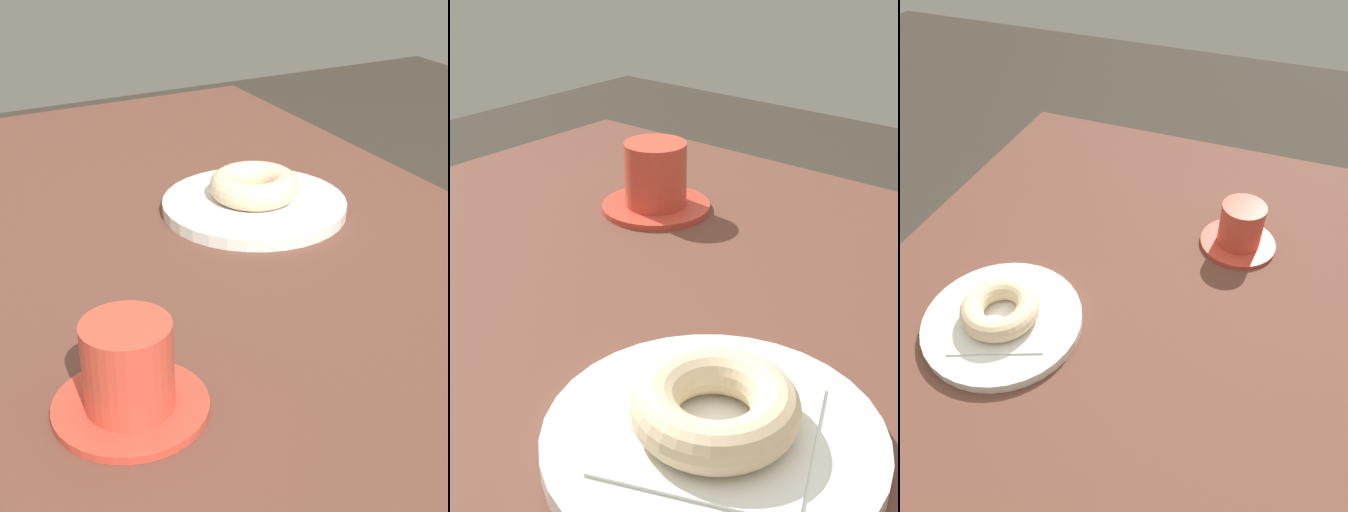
# 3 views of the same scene
# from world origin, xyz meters

# --- Properties ---
(table) EXTENTS (1.18, 0.80, 0.71)m
(table) POSITION_xyz_m (0.00, 0.00, 0.62)
(table) COLOR brown
(table) RESTS_ON ground_plane
(plate_sugar_ring) EXTENTS (0.24, 0.24, 0.02)m
(plate_sugar_ring) POSITION_xyz_m (0.04, -0.13, 0.71)
(plate_sugar_ring) COLOR white
(plate_sugar_ring) RESTS_ON table
(napkin_sugar_ring) EXTENTS (0.17, 0.17, 0.00)m
(napkin_sugar_ring) POSITION_xyz_m (0.04, -0.13, 0.72)
(napkin_sugar_ring) COLOR white
(napkin_sugar_ring) RESTS_ON plate_sugar_ring
(donut_sugar_ring) EXTENTS (0.12, 0.12, 0.03)m
(donut_sugar_ring) POSITION_xyz_m (0.04, -0.13, 0.74)
(donut_sugar_ring) COLOR beige
(donut_sugar_ring) RESTS_ON napkin_sugar_ring
(coffee_cup) EXTENTS (0.13, 0.13, 0.08)m
(coffee_cup) POSITION_xyz_m (-0.27, 0.16, 0.74)
(coffee_cup) COLOR #CE4231
(coffee_cup) RESTS_ON table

